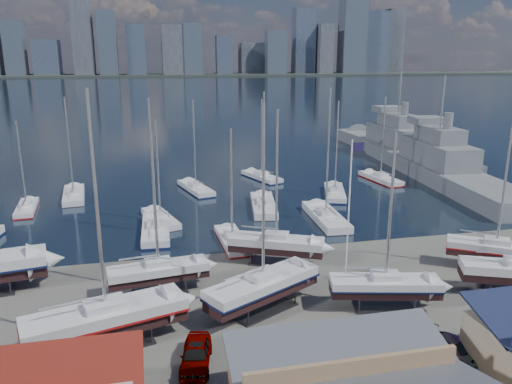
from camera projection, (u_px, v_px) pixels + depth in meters
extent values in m
plane|color=#605E59|center=(275.00, 294.00, 41.95)|extent=(1400.00, 1400.00, 0.00)
cube|color=#192839|center=(158.00, 89.00, 334.34)|extent=(1400.00, 600.00, 0.40)
cube|color=#2D332D|center=(151.00, 75.00, 579.22)|extent=(1400.00, 80.00, 2.20)
cube|color=#3D4756|center=(15.00, 48.00, 534.69)|extent=(19.55, 21.83, 55.97)
cube|color=#475166|center=(47.00, 57.00, 549.49)|extent=(26.03, 30.49, 37.14)
cube|color=#595E66|center=(82.00, 33.00, 540.44)|extent=(21.60, 16.58, 87.63)
cube|color=#3D4756|center=(108.00, 43.00, 549.73)|extent=(19.42, 28.42, 67.60)
cube|color=#475166|center=(136.00, 50.00, 560.88)|extent=(20.24, 23.80, 54.09)
cube|color=#595E66|center=(173.00, 50.00, 566.37)|extent=(24.62, 19.72, 54.00)
cube|color=#3D4756|center=(192.00, 49.00, 569.02)|extent=(20.75, 17.93, 55.97)
cube|color=#475166|center=(224.00, 55.00, 576.75)|extent=(18.36, 16.25, 43.03)
cube|color=#595E66|center=(251.00, 58.00, 603.11)|extent=(28.49, 22.03, 35.69)
cube|color=#3D4756|center=(276.00, 52.00, 589.95)|extent=(23.34, 17.87, 49.11)
cube|color=#475166|center=(304.00, 41.00, 608.72)|extent=(25.35, 19.79, 75.95)
cube|color=#595E66|center=(323.00, 49.00, 609.85)|extent=(17.00, 27.45, 57.67)
cube|color=#3D4756|center=(353.00, 29.00, 611.32)|extent=(29.28, 24.05, 106.04)
cube|color=#475166|center=(373.00, 42.00, 631.03)|extent=(30.82, 28.37, 74.41)
cube|color=#595E66|center=(394.00, 41.00, 638.63)|extent=(21.74, 17.03, 77.48)
cube|color=slate|center=(353.00, 368.00, 25.95)|extent=(12.60, 8.40, 1.27)
cube|color=#2D2D33|center=(109.00, 345.00, 34.27)|extent=(6.44, 4.28, 0.16)
cube|color=black|center=(107.00, 325.00, 33.87)|extent=(11.04, 5.50, 0.86)
cube|color=silver|center=(106.00, 313.00, 33.65)|extent=(11.17, 5.93, 0.86)
cube|color=maroon|center=(106.00, 319.00, 33.75)|extent=(11.28, 5.99, 0.17)
cube|color=silver|center=(105.00, 304.00, 33.47)|extent=(3.09, 2.49, 0.50)
cylinder|color=#B2B2B7|center=(97.00, 204.00, 31.66)|extent=(0.22, 0.22, 14.52)
cube|color=#2D2D33|center=(160.00, 292.00, 42.15)|extent=(4.79, 2.69, 0.16)
cube|color=black|center=(159.00, 276.00, 41.77)|extent=(8.45, 3.09, 0.66)
cube|color=silver|center=(158.00, 269.00, 41.60)|extent=(8.50, 3.43, 0.66)
cube|color=silver|center=(158.00, 262.00, 41.45)|extent=(2.24, 1.66, 0.50)
cylinder|color=#B2B2B7|center=(155.00, 201.00, 40.08)|extent=(0.22, 0.22, 11.15)
cube|color=#2D2D33|center=(263.00, 309.00, 39.21)|extent=(5.97, 4.80, 0.16)
cube|color=black|center=(263.00, 292.00, 38.81)|extent=(9.80, 6.83, 0.79)
cube|color=silver|center=(263.00, 282.00, 38.61)|extent=(10.00, 7.19, 0.79)
cube|color=#0D1742|center=(263.00, 286.00, 38.70)|extent=(10.10, 7.26, 0.16)
cube|color=silver|center=(263.00, 274.00, 38.44)|extent=(2.97, 2.65, 0.50)
cylinder|color=#B2B2B7|center=(263.00, 194.00, 36.79)|extent=(0.22, 0.22, 13.35)
cube|color=#2D2D33|center=(276.00, 262.00, 48.19)|extent=(5.45, 4.16, 0.16)
cube|color=black|center=(276.00, 248.00, 47.81)|extent=(9.07, 5.78, 0.72)
cube|color=silver|center=(276.00, 241.00, 47.63)|extent=(9.23, 6.12, 0.72)
cube|color=silver|center=(276.00, 235.00, 47.47)|extent=(2.68, 2.33, 0.50)
cylinder|color=#B2B2B7|center=(277.00, 175.00, 45.96)|extent=(0.22, 0.22, 12.16)
cube|color=#2D2D33|center=(384.00, 307.00, 39.48)|extent=(5.05, 3.16, 0.16)
cube|color=black|center=(385.00, 291.00, 39.10)|extent=(8.75, 3.93, 0.68)
cube|color=silver|center=(385.00, 283.00, 38.92)|extent=(8.83, 4.27, 0.68)
cube|color=#0D1742|center=(385.00, 286.00, 39.00)|extent=(8.92, 4.32, 0.14)
cube|color=silver|center=(386.00, 276.00, 38.77)|extent=(2.40, 1.88, 0.50)
cylinder|color=#B2B2B7|center=(391.00, 208.00, 37.35)|extent=(0.22, 0.22, 11.49)
cube|color=#2D2D33|center=(494.00, 268.00, 46.84)|extent=(5.14, 4.47, 0.16)
cube|color=black|center=(495.00, 254.00, 46.46)|extent=(8.28, 6.55, 0.69)
cube|color=silver|center=(496.00, 247.00, 46.28)|extent=(8.48, 6.85, 0.69)
cube|color=maroon|center=(496.00, 250.00, 46.37)|extent=(8.57, 6.92, 0.14)
cube|color=silver|center=(497.00, 241.00, 46.13)|extent=(2.60, 2.41, 0.50)
cylinder|color=#B2B2B7|center=(505.00, 182.00, 44.69)|extent=(0.22, 0.22, 11.64)
cube|color=black|center=(27.00, 212.00, 64.89)|extent=(2.62, 8.23, 0.65)
cube|color=silver|center=(27.00, 208.00, 64.72)|extent=(2.96, 8.26, 0.65)
cube|color=maroon|center=(27.00, 210.00, 64.80)|extent=(2.99, 8.34, 0.13)
cube|color=silver|center=(26.00, 203.00, 64.57)|extent=(1.53, 2.13, 0.50)
cylinder|color=#B2B2B7|center=(21.00, 164.00, 63.23)|extent=(0.22, 0.22, 10.92)
cube|color=black|center=(74.00, 200.00, 70.74)|extent=(3.31, 10.03, 0.79)
cube|color=silver|center=(74.00, 195.00, 70.54)|extent=(3.72, 10.07, 0.79)
cube|color=silver|center=(73.00, 190.00, 70.37)|extent=(1.89, 2.61, 0.50)
cylinder|color=#B2B2B7|center=(69.00, 146.00, 68.72)|extent=(0.22, 0.22, 13.30)
cube|color=black|center=(156.00, 236.00, 56.48)|extent=(2.80, 10.60, 0.84)
cube|color=silver|center=(156.00, 229.00, 56.26)|extent=(3.24, 10.61, 0.84)
cube|color=#0D1742|center=(156.00, 232.00, 56.36)|extent=(3.27, 10.72, 0.17)
cube|color=silver|center=(155.00, 223.00, 56.09)|extent=(1.84, 2.68, 0.50)
cylinder|color=#B2B2B7|center=(152.00, 164.00, 54.32)|extent=(0.22, 0.22, 14.22)
cube|color=black|center=(161.00, 224.00, 60.54)|extent=(4.26, 8.80, 0.69)
cube|color=silver|center=(160.00, 218.00, 60.36)|extent=(4.61, 8.89, 0.69)
cube|color=silver|center=(160.00, 214.00, 60.21)|extent=(1.96, 2.45, 0.50)
cylinder|color=#B2B2B7|center=(158.00, 169.00, 58.78)|extent=(0.22, 0.22, 11.56)
cube|color=black|center=(196.00, 193.00, 74.50)|extent=(4.52, 9.68, 0.75)
cube|color=silver|center=(196.00, 188.00, 74.30)|extent=(4.90, 9.77, 0.75)
cube|color=#0D1742|center=(196.00, 190.00, 74.39)|extent=(4.95, 9.87, 0.15)
cube|color=silver|center=(196.00, 184.00, 74.14)|extent=(2.12, 2.67, 0.50)
cylinder|color=#B2B2B7|center=(194.00, 143.00, 72.57)|extent=(0.22, 0.22, 12.71)
cube|color=black|center=(232.00, 246.00, 53.35)|extent=(2.35, 8.62, 0.68)
cube|color=silver|center=(232.00, 240.00, 53.17)|extent=(2.71, 8.64, 0.68)
cube|color=maroon|center=(232.00, 243.00, 53.25)|extent=(2.73, 8.72, 0.14)
cube|color=silver|center=(232.00, 234.00, 53.02)|extent=(1.51, 2.19, 0.50)
cylinder|color=#B2B2B7|center=(231.00, 184.00, 51.59)|extent=(0.22, 0.22, 11.55)
cube|color=black|center=(263.00, 211.00, 65.69)|extent=(4.18, 10.81, 0.84)
cube|color=silver|center=(263.00, 205.00, 65.47)|extent=(4.62, 10.88, 0.84)
cube|color=silver|center=(264.00, 200.00, 65.29)|extent=(2.17, 2.89, 0.50)
cylinder|color=#B2B2B7|center=(264.00, 148.00, 63.52)|extent=(0.22, 0.22, 14.23)
cube|color=black|center=(262.00, 181.00, 81.91)|extent=(5.00, 9.24, 0.72)
cube|color=silver|center=(262.00, 176.00, 81.72)|extent=(5.36, 9.36, 0.72)
cube|color=#0D1742|center=(262.00, 178.00, 81.81)|extent=(5.41, 9.45, 0.14)
cube|color=silver|center=(262.00, 173.00, 81.57)|extent=(2.18, 2.63, 0.50)
cylinder|color=#B2B2B7|center=(262.00, 137.00, 80.06)|extent=(0.22, 0.22, 12.19)
cube|color=black|center=(325.00, 223.00, 60.89)|extent=(3.18, 11.18, 0.89)
cube|color=silver|center=(326.00, 216.00, 60.66)|extent=(3.65, 11.20, 0.89)
cube|color=silver|center=(326.00, 211.00, 60.48)|extent=(1.99, 2.86, 0.50)
cylinder|color=#B2B2B7|center=(328.00, 152.00, 58.62)|extent=(0.22, 0.22, 14.93)
cube|color=black|center=(335.00, 197.00, 72.04)|extent=(5.00, 9.65, 0.75)
cube|color=silver|center=(335.00, 192.00, 71.84)|extent=(5.38, 9.77, 0.75)
cube|color=#0D1742|center=(335.00, 195.00, 71.93)|extent=(5.43, 9.87, 0.15)
cube|color=silver|center=(335.00, 188.00, 71.68)|extent=(2.22, 2.72, 0.50)
cylinder|color=#B2B2B7|center=(337.00, 146.00, 70.11)|extent=(0.22, 0.22, 12.71)
cube|color=black|center=(380.00, 183.00, 80.61)|extent=(3.41, 9.54, 0.75)
cube|color=silver|center=(381.00, 178.00, 80.42)|extent=(3.80, 9.59, 0.75)
cube|color=maroon|center=(380.00, 180.00, 80.51)|extent=(3.83, 9.69, 0.15)
cube|color=silver|center=(381.00, 174.00, 80.26)|extent=(1.86, 2.52, 0.50)
cylinder|color=#B2B2B7|center=(383.00, 137.00, 78.69)|extent=(0.22, 0.22, 12.60)
cube|color=slate|center=(436.00, 176.00, 82.15)|extent=(11.54, 47.04, 4.19)
cube|color=slate|center=(438.00, 153.00, 81.15)|extent=(7.38, 16.76, 3.60)
cube|color=slate|center=(440.00, 134.00, 80.37)|extent=(5.28, 9.67, 2.40)
cube|color=slate|center=(427.00, 120.00, 84.40)|extent=(5.61, 5.10, 1.20)
cylinder|color=#B2B2B7|center=(443.00, 102.00, 79.03)|extent=(0.30, 0.30, 8.00)
cube|color=slate|center=(396.00, 154.00, 101.12)|extent=(7.82, 46.77, 4.20)
cube|color=slate|center=(397.00, 135.00, 100.12)|extent=(6.10, 16.40, 3.60)
cube|color=slate|center=(398.00, 120.00, 99.34)|extent=(4.55, 9.38, 2.40)
cube|color=slate|center=(388.00, 109.00, 103.32)|extent=(5.27, 4.71, 1.20)
cylinder|color=#B2B2B7|center=(400.00, 93.00, 98.00)|extent=(0.30, 0.30, 8.00)
imported|color=gray|center=(196.00, 354.00, 31.95)|extent=(2.74, 4.93, 1.59)
imported|color=gray|center=(322.00, 348.00, 32.87)|extent=(4.49, 2.84, 1.40)
imported|color=gray|center=(339.00, 361.00, 31.39)|extent=(2.55, 5.22, 1.43)
imported|color=gray|center=(456.00, 349.00, 32.83)|extent=(3.32, 4.80, 1.29)
cylinder|color=white|center=(349.00, 212.00, 42.93)|extent=(0.12, 0.12, 12.66)
cube|color=#1B1542|center=(358.00, 147.00, 41.57)|extent=(1.06, 0.05, 0.74)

